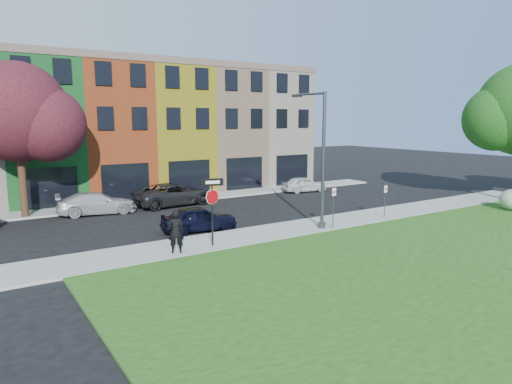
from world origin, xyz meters
TOP-DOWN VIEW (x-y plane):
  - ground at (0.00, 0.00)m, footprint 120.00×120.00m
  - sidewalk_near at (2.00, 3.00)m, footprint 40.00×3.00m
  - sidewalk_far at (-3.00, 15.00)m, footprint 40.00×2.40m
  - rowhouse_block at (-2.50, 21.18)m, footprint 30.00×10.12m
  - stop_sign at (-5.27, 2.30)m, footprint 1.02×0.34m
  - man at (-7.17, 2.15)m, footprint 1.04×0.98m
  - sedan_near at (-4.38, 5.58)m, footprint 2.77×4.48m
  - parked_car_silver at (-7.83, 13.12)m, footprint 3.29×5.35m
  - parked_car_dark at (-2.55, 13.27)m, footprint 3.52×6.07m
  - parked_car_white at (8.82, 12.95)m, footprint 2.84×4.28m
  - street_lamp at (1.29, 2.42)m, footprint 0.55×2.58m
  - parking_sign_a at (1.84, 1.89)m, footprint 0.32×0.11m
  - parking_sign_b at (6.20, 2.14)m, footprint 0.32×0.11m
  - tree_purple at (-11.68, 14.25)m, footprint 7.02×6.14m

SIDE VIEW (x-z plane):
  - ground at x=0.00m, z-range 0.00..0.00m
  - sidewalk_near at x=2.00m, z-range 0.00..0.12m
  - sidewalk_far at x=-3.00m, z-range 0.00..0.12m
  - parked_car_white at x=8.82m, z-range 0.00..1.28m
  - sedan_near at x=-4.38m, z-range 0.00..1.37m
  - parked_car_silver at x=-7.83m, z-range 0.00..1.39m
  - parked_car_dark at x=-2.55m, z-range 0.00..1.57m
  - man at x=-7.17m, z-range 0.12..2.05m
  - parking_sign_b at x=6.20m, z-range 0.38..2.39m
  - parking_sign_a at x=1.84m, z-range 0.40..2.68m
  - stop_sign at x=-5.27m, z-range 0.78..3.93m
  - street_lamp at x=1.29m, z-range 0.15..7.40m
  - rowhouse_block at x=-2.50m, z-range -0.01..9.99m
  - tree_purple at x=-11.68m, z-range 1.62..10.77m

